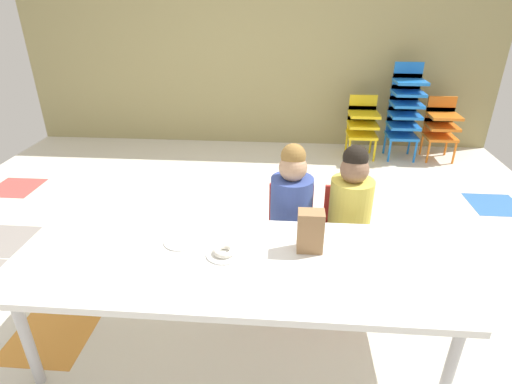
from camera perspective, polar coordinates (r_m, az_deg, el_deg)
name	(u,v)px	position (r m, az deg, el deg)	size (l,w,h in m)	color
ground_plane	(232,252)	(3.04, -3.45, -8.42)	(5.54, 4.93, 0.02)	silver
back_wall	(258,26)	(4.96, 0.27, 22.23)	(5.54, 0.10, 2.72)	tan
craft_table	(239,266)	(2.04, -2.44, -10.37)	(2.06, 0.78, 0.54)	white
seated_child_near_camera	(291,201)	(2.53, 5.00, -1.20)	(0.32, 0.32, 0.92)	red
seated_child_middle_seat	(350,203)	(2.56, 13.09, -1.47)	(0.32, 0.32, 0.92)	red
kid_chair_yellow_stack	(362,122)	(4.78, 14.68, 9.43)	(0.32, 0.30, 0.68)	yellow
kid_chair_blue_stack	(405,107)	(4.83, 20.16, 11.11)	(0.32, 0.30, 1.04)	blue
kid_chair_orange_stack	(441,124)	(5.00, 24.51, 8.65)	(0.32, 0.30, 0.68)	orange
paper_bag_brown	(310,231)	(2.05, 7.63, -5.46)	(0.13, 0.09, 0.22)	#9E754C
paper_plate_near_edge	(224,254)	(2.06, -4.49, -8.67)	(0.18, 0.18, 0.01)	white
paper_plate_center_table	(181,241)	(2.18, -10.44, -6.81)	(0.18, 0.18, 0.01)	white
donut_powdered_on_plate	(224,251)	(2.05, -4.51, -8.24)	(0.11, 0.11, 0.03)	white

